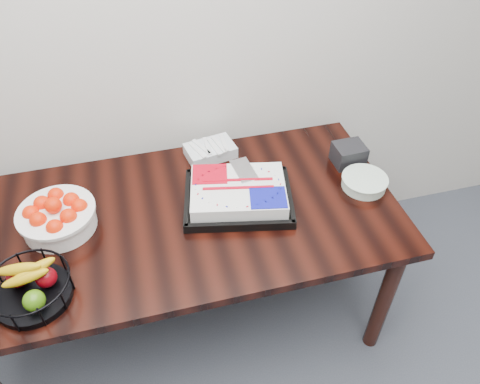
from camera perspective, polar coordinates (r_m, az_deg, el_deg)
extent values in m
plane|color=silver|center=(2.03, -11.07, 19.51)|extent=(5.00, 0.00, 5.00)
cube|color=black|center=(1.96, -7.02, -3.08)|extent=(1.80, 0.90, 0.04)
cylinder|color=black|center=(2.59, -26.00, -6.19)|extent=(0.07, 0.07, 0.71)
cylinder|color=black|center=(2.24, 17.20, -12.40)|extent=(0.07, 0.07, 0.71)
cylinder|color=black|center=(2.66, 9.95, 0.13)|extent=(0.07, 0.07, 0.71)
cube|color=black|center=(1.98, -0.22, -0.91)|extent=(0.51, 0.44, 0.02)
cube|color=white|center=(1.95, -0.22, 0.01)|extent=(0.44, 0.37, 0.07)
cube|color=#C00418|center=(1.97, -4.11, 1.69)|extent=(0.17, 0.15, 0.00)
cube|color=#0D1194|center=(1.90, 3.79, -0.12)|extent=(0.17, 0.15, 0.00)
cube|color=silver|center=(2.00, -0.12, 2.77)|extent=(0.09, 0.16, 0.00)
cylinder|color=white|center=(1.99, -21.25, -3.10)|extent=(0.28, 0.28, 0.09)
cylinder|color=white|center=(1.96, -21.54, -2.27)|extent=(0.30, 0.30, 0.01)
cylinder|color=black|center=(1.81, -23.82, -11.42)|extent=(0.26, 0.26, 0.03)
torus|color=black|center=(1.75, -24.55, -9.87)|extent=(0.28, 0.28, 0.01)
cylinder|color=white|center=(2.11, 14.89, 1.11)|extent=(0.19, 0.19, 0.04)
cylinder|color=white|center=(2.10, 15.01, 1.61)|extent=(0.20, 0.20, 0.01)
cube|color=silver|center=(2.21, -3.64, 5.03)|extent=(0.24, 0.18, 0.06)
cube|color=black|center=(2.21, 13.11, 4.50)|extent=(0.14, 0.12, 0.10)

